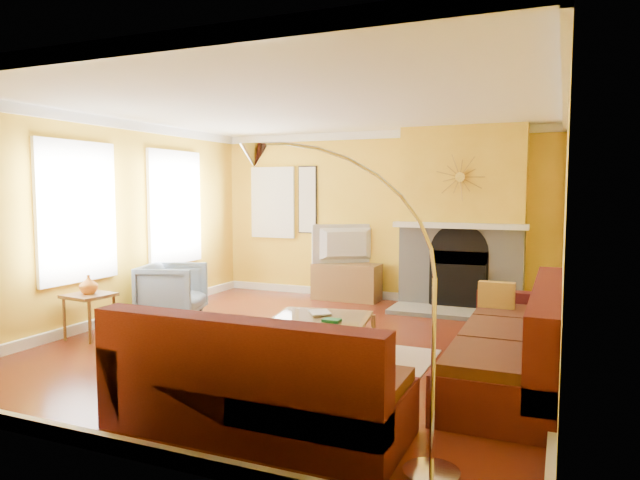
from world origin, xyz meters
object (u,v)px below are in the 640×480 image
at_px(coffee_table, 319,336).
at_px(side_table, 90,316).
at_px(media_console, 347,282).
at_px(arc_lamp, 346,306).
at_px(armchair, 172,290).
at_px(sectional_sofa, 377,332).

distance_m(coffee_table, side_table, 2.82).
height_order(coffee_table, media_console, media_console).
height_order(coffee_table, side_table, side_table).
relative_size(media_console, side_table, 1.99).
xyz_separation_m(side_table, arc_lamp, (3.90, -1.72, 0.76)).
distance_m(armchair, side_table, 1.36).
bearing_deg(coffee_table, arc_lamp, -62.80).
xyz_separation_m(coffee_table, arc_lamp, (1.12, -2.18, 0.83)).
distance_m(sectional_sofa, coffee_table, 0.99).
xyz_separation_m(coffee_table, armchair, (-2.61, 0.89, 0.17)).
xyz_separation_m(sectional_sofa, arc_lamp, (0.31, -1.66, 0.58)).
height_order(sectional_sofa, side_table, sectional_sofa).
relative_size(side_table, arc_lamp, 0.26).
xyz_separation_m(media_console, side_table, (-1.97, -3.46, -0.03)).
bearing_deg(side_table, arc_lamp, -23.80).
bearing_deg(armchair, media_console, -57.59).
height_order(media_console, arc_lamp, arc_lamp).
relative_size(sectional_sofa, coffee_table, 3.68).
bearing_deg(media_console, arc_lamp, -69.58).
bearing_deg(arc_lamp, armchair, 140.61).
xyz_separation_m(sectional_sofa, media_console, (-1.62, 3.53, -0.16)).
relative_size(sectional_sofa, armchair, 4.59).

